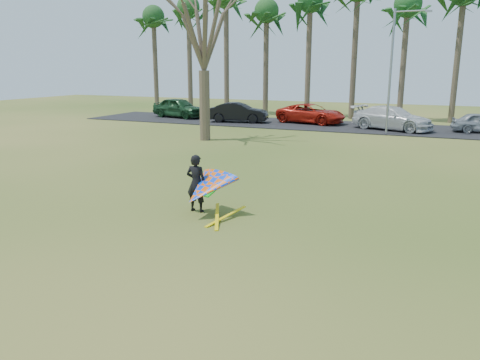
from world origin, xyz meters
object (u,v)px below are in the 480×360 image
at_px(car_2, 311,114).
at_px(kite_flyer, 204,188).
at_px(bare_tree_left, 203,23).
at_px(streetlight, 394,66).
at_px(car_0, 179,108).
at_px(car_1, 238,112).
at_px(car_3, 392,118).

height_order(car_2, kite_flyer, kite_flyer).
bearing_deg(bare_tree_left, streetlight, 34.57).
distance_m(bare_tree_left, car_0, 14.44).
xyz_separation_m(car_0, kite_flyer, (15.03, -23.81, -0.06)).
bearing_deg(car_1, car_0, 68.08).
xyz_separation_m(car_2, kite_flyer, (3.21, -24.21, 0.04)).
distance_m(car_2, kite_flyer, 24.42).
distance_m(streetlight, car_1, 12.66).
distance_m(streetlight, car_0, 18.84).
bearing_deg(car_2, car_1, 119.30).
relative_size(bare_tree_left, car_2, 1.78).
xyz_separation_m(bare_tree_left, car_2, (3.80, 10.80, -6.10)).
bearing_deg(car_3, car_0, 106.16).
bearing_deg(kite_flyer, car_2, 97.54).
bearing_deg(kite_flyer, car_3, 82.14).
bearing_deg(streetlight, kite_flyer, -98.79).
bearing_deg(streetlight, car_0, 169.43).
relative_size(bare_tree_left, kite_flyer, 4.06).
bearing_deg(car_0, kite_flyer, -135.21).
xyz_separation_m(streetlight, kite_flyer, (-3.16, -20.41, -3.61)).
bearing_deg(car_1, car_3, -100.52).
bearing_deg(car_1, bare_tree_left, -179.74).
relative_size(car_1, kite_flyer, 1.98).
relative_size(car_2, kite_flyer, 2.28).
bearing_deg(bare_tree_left, kite_flyer, -62.43).
relative_size(car_0, car_1, 1.06).
distance_m(bare_tree_left, kite_flyer, 16.30).
bearing_deg(car_0, car_1, -88.67).
xyz_separation_m(bare_tree_left, car_1, (-1.78, 9.16, -6.07)).
relative_size(car_0, car_2, 0.92).
relative_size(streetlight, car_3, 1.41).
height_order(bare_tree_left, car_1, bare_tree_left).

